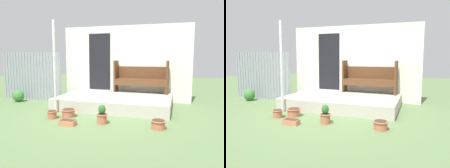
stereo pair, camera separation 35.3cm
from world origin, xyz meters
TOP-DOWN VIEW (x-y plane):
  - ground_plane at (0.00, 0.00)m, footprint 24.00×24.00m
  - porch_slab at (0.07, 1.09)m, footprint 3.32×2.19m
  - house_wall at (0.03, 2.21)m, footprint 4.52×0.08m
  - fence_corrugated at (-3.10, 1.26)m, footprint 2.34×0.05m
  - support_post at (-1.30, -0.10)m, footprint 0.06×0.06m
  - bench at (0.71, 1.91)m, footprint 1.79×0.47m
  - flower_pot_left at (-1.08, -0.64)m, footprint 0.26×0.26m
  - flower_pot_middle at (-0.76, -0.39)m, footprint 0.36×0.36m
  - flower_pot_right at (0.26, -0.69)m, footprint 0.26×0.26m
  - flower_pot_far_right at (1.51, -0.68)m, footprint 0.33×0.33m
  - planter_box_rect at (-0.44, -1.02)m, footprint 0.37×0.18m
  - shrub_by_fence at (-3.32, 0.85)m, footprint 0.39×0.35m

SIDE VIEW (x-z plane):
  - ground_plane at x=0.00m, z-range 0.00..0.00m
  - planter_box_rect at x=-0.44m, z-range 0.00..0.12m
  - flower_pot_far_right at x=1.51m, z-range 0.01..0.20m
  - flower_pot_left at x=-1.08m, z-range 0.01..0.21m
  - flower_pot_middle at x=-0.76m, z-range 0.01..0.21m
  - porch_slab at x=0.07m, z-range 0.00..0.34m
  - flower_pot_right at x=0.26m, z-range -0.03..0.42m
  - shrub_by_fence at x=-3.32m, z-range 0.00..0.40m
  - fence_corrugated at x=-3.10m, z-range 0.00..1.68m
  - bench at x=0.71m, z-range 0.33..1.40m
  - support_post at x=-1.30m, z-range 0.00..2.49m
  - house_wall at x=0.03m, z-range 0.00..2.60m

